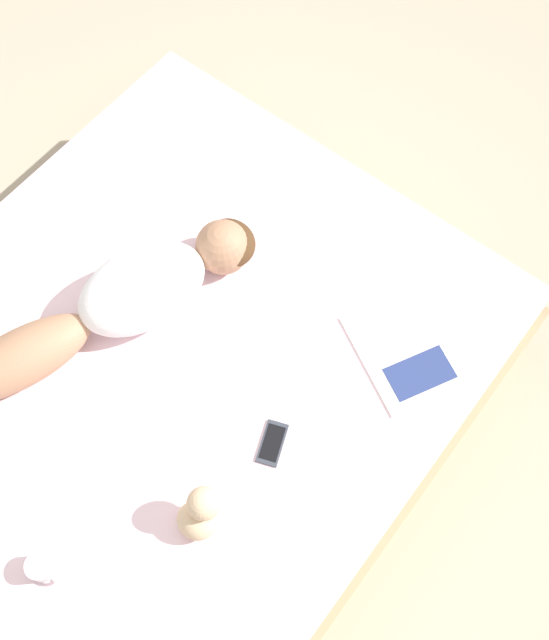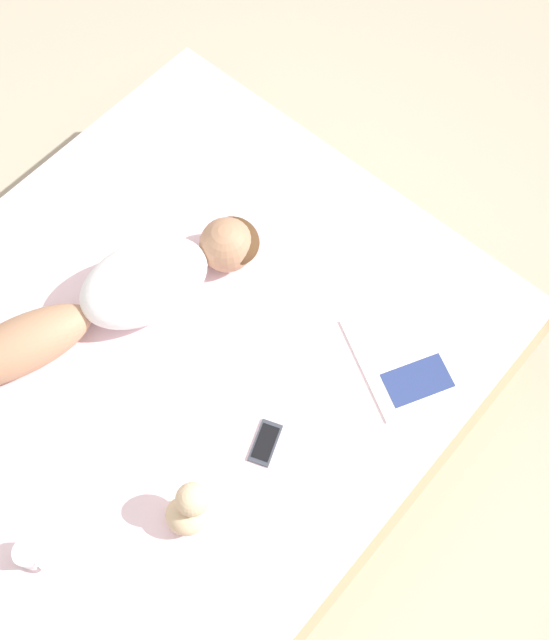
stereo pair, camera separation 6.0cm
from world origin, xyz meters
name	(u,v)px [view 2 (the right image)]	position (x,y,z in m)	size (l,w,h in m)	color
ground_plane	(180,404)	(0.00, 0.00, 0.00)	(12.00, 12.00, 0.00)	#B7A88E
bed	(173,382)	(0.00, 0.00, 0.27)	(1.96, 2.26, 0.54)	tan
person	(126,293)	(-0.22, 0.06, 0.64)	(0.59, 1.19, 0.23)	#A37556
open_magazine	(405,356)	(0.65, 0.56, 0.54)	(0.51, 0.48, 0.01)	silver
coffee_mug	(29,554)	(0.18, -0.76, 0.58)	(0.12, 0.09, 0.08)	white
cell_phone	(266,442)	(0.48, 0.00, 0.54)	(0.12, 0.17, 0.01)	#333842
plush_toy	(188,509)	(0.46, -0.34, 0.63)	(0.13, 0.16, 0.20)	#D1B289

